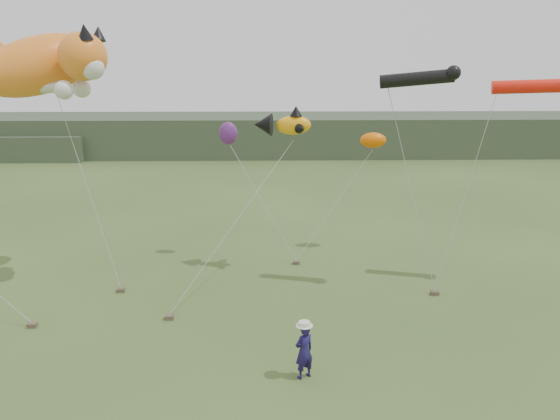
{
  "coord_description": "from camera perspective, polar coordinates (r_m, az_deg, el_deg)",
  "views": [
    {
      "loc": [
        0.57,
        -15.05,
        8.73
      ],
      "look_at": [
        1.03,
        3.0,
        4.11
      ],
      "focal_mm": 35.0,
      "sensor_mm": 36.0,
      "label": 1
    }
  ],
  "objects": [
    {
      "name": "sandbag_anchors",
      "position": [
        22.04,
        -6.43,
        -8.85
      ],
      "size": [
        15.29,
        6.43,
        0.16
      ],
      "color": "brown",
      "rests_on": "ground"
    },
    {
      "name": "fish_kite",
      "position": [
        23.64,
        0.23,
        8.95
      ],
      "size": [
        2.59,
        1.72,
        1.3
      ],
      "color": "#FFA30D",
      "rests_on": "ground"
    },
    {
      "name": "ground",
      "position": [
        17.41,
        -3.26,
        -15.77
      ],
      "size": [
        120.0,
        120.0,
        0.0
      ],
      "primitive_type": "plane",
      "color": "#385123",
      "rests_on": "ground"
    },
    {
      "name": "tube_kites",
      "position": [
        23.09,
        20.42,
        12.45
      ],
      "size": [
        7.63,
        1.77,
        1.12
      ],
      "color": "black",
      "rests_on": "ground"
    },
    {
      "name": "headland",
      "position": [
        60.24,
        -5.0,
        7.81
      ],
      "size": [
        90.0,
        13.0,
        4.0
      ],
      "color": "#2D3D28",
      "rests_on": "ground"
    },
    {
      "name": "festival_attendant",
      "position": [
        16.33,
        2.53,
        -14.54
      ],
      "size": [
        0.74,
        0.67,
        1.69
      ],
      "primitive_type": "imported",
      "rotation": [
        0.0,
        0.0,
        3.71
      ],
      "color": "#1A1347",
      "rests_on": "ground"
    },
    {
      "name": "cat_kite",
      "position": [
        24.29,
        -22.98,
        13.86
      ],
      "size": [
        6.63,
        4.83,
        3.51
      ],
      "color": "orange",
      "rests_on": "ground"
    },
    {
      "name": "misc_kites",
      "position": [
        26.14,
        3.55,
        7.58
      ],
      "size": [
        7.99,
        1.55,
        1.35
      ],
      "color": "#EC6102",
      "rests_on": "ground"
    }
  ]
}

